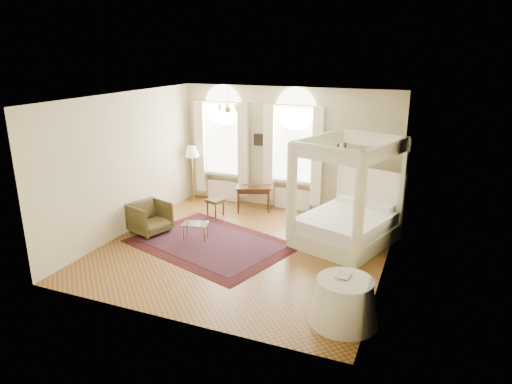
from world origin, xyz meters
TOP-DOWN VIEW (x-y plane):
  - ground at (0.00, 0.00)m, footprint 6.00×6.00m
  - room_walls at (0.00, 0.00)m, footprint 6.00×6.00m
  - window_left at (-1.90, 2.87)m, footprint 1.62×0.27m
  - window_right at (0.20, 2.87)m, footprint 1.62×0.27m
  - chandelier at (-0.90, 1.20)m, footprint 0.51×0.45m
  - wall_pictures at (0.09, 2.97)m, footprint 2.54×0.03m
  - canopy_bed at (2.01, 1.19)m, footprint 2.38×2.64m
  - nightstand at (2.38, 2.65)m, footprint 0.44×0.42m
  - nightstand_lamp at (2.40, 2.72)m, footprint 0.25×0.25m
  - writing_desk at (-0.74, 2.36)m, footprint 1.04×0.80m
  - laptop at (-0.70, 2.36)m, footprint 0.34×0.25m
  - stool at (-1.54, 1.66)m, footprint 0.49×0.49m
  - armchair at (-2.44, -0.01)m, footprint 1.04×1.02m
  - coffee_table at (-1.24, 0.07)m, footprint 0.65×0.53m
  - floor_lamp at (-2.70, 2.53)m, footprint 0.42×0.42m
  - oriental_rug at (-0.77, -0.05)m, footprint 4.03×3.40m
  - side_table at (2.64, -2.00)m, footprint 1.11×1.11m
  - book at (2.48, -1.88)m, footprint 0.24×0.31m

SIDE VIEW (x-z plane):
  - ground at x=0.00m, z-range 0.00..0.00m
  - oriental_rug at x=-0.77m, z-range 0.00..0.01m
  - nightstand at x=2.38m, z-range 0.00..0.55m
  - coffee_table at x=-1.24m, z-range 0.15..0.54m
  - side_table at x=2.64m, z-range -0.01..0.75m
  - stool at x=-1.54m, z-range 0.15..0.60m
  - armchair at x=-2.44m, z-range 0.00..0.76m
  - canopy_bed at x=2.01m, z-range -0.65..1.74m
  - writing_desk at x=-0.74m, z-range 0.25..0.94m
  - laptop at x=-0.70m, z-range 0.70..0.72m
  - book at x=2.48m, z-range 0.76..0.78m
  - nightstand_lamp at x=2.40m, z-range 0.61..0.98m
  - floor_lamp at x=-2.70m, z-range 0.57..2.19m
  - window_left at x=-1.90m, z-range -0.16..3.13m
  - window_right at x=0.20m, z-range -0.16..3.13m
  - wall_pictures at x=0.09m, z-range 1.70..2.09m
  - room_walls at x=0.00m, z-range -1.02..4.98m
  - chandelier at x=-0.90m, z-range 2.66..3.16m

